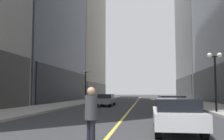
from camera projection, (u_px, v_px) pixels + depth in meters
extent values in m
plane|color=#38383A|center=(136.00, 102.00, 37.73)|extent=(200.00, 200.00, 0.00)
cube|color=#ADA8A0|center=(82.00, 102.00, 38.79)|extent=(4.50, 78.00, 0.15)
cube|color=#ADA8A0|center=(193.00, 102.00, 36.69)|extent=(4.50, 78.00, 0.15)
cube|color=#E5D64C|center=(136.00, 102.00, 37.73)|extent=(0.16, 70.00, 0.01)
cube|color=black|center=(66.00, 86.00, 38.80)|extent=(0.50, 22.80, 4.90)
cube|color=#B7AD99|center=(70.00, 38.00, 66.05)|extent=(14.77, 26.00, 31.23)
cube|color=#403C35|center=(97.00, 91.00, 63.94)|extent=(0.50, 24.70, 3.75)
cube|color=#212327|center=(210.00, 85.00, 36.10)|extent=(0.50, 22.80, 5.00)
cube|color=gray|center=(210.00, 9.00, 62.10)|extent=(13.74, 26.00, 43.70)
cube|color=#2C2C2E|center=(183.00, 88.00, 61.30)|extent=(0.50, 24.70, 5.00)
cube|color=silver|center=(176.00, 117.00, 9.96)|extent=(1.82, 4.46, 0.55)
cube|color=black|center=(176.00, 105.00, 9.78)|extent=(1.58, 2.51, 0.50)
cylinder|color=black|center=(156.00, 119.00, 11.57)|extent=(0.23, 0.64, 0.64)
cylinder|color=black|center=(190.00, 120.00, 11.35)|extent=(0.23, 0.64, 0.64)
cylinder|color=black|center=(158.00, 129.00, 8.52)|extent=(0.23, 0.64, 0.64)
cylinder|color=black|center=(204.00, 130.00, 8.30)|extent=(0.23, 0.64, 0.64)
cube|color=#141E4C|center=(171.00, 106.00, 17.10)|extent=(1.88, 4.63, 0.55)
cube|color=black|center=(171.00, 99.00, 16.92)|extent=(1.60, 2.61, 0.50)
cylinder|color=black|center=(158.00, 109.00, 18.74)|extent=(0.24, 0.65, 0.64)
cylinder|color=black|center=(178.00, 109.00, 18.60)|extent=(0.24, 0.65, 0.64)
cylinder|color=black|center=(162.00, 112.00, 15.56)|extent=(0.24, 0.65, 0.64)
cylinder|color=black|center=(187.00, 112.00, 15.42)|extent=(0.24, 0.65, 0.64)
cube|color=slate|center=(106.00, 101.00, 28.14)|extent=(1.76, 4.57, 0.55)
cube|color=black|center=(106.00, 96.00, 28.41)|extent=(1.53, 2.57, 0.50)
cylinder|color=black|center=(110.00, 104.00, 26.45)|extent=(0.23, 0.64, 0.64)
cylinder|color=black|center=(96.00, 104.00, 26.65)|extent=(0.23, 0.64, 0.64)
cylinder|color=black|center=(114.00, 103.00, 29.59)|extent=(0.23, 0.64, 0.64)
cylinder|color=black|center=(102.00, 102.00, 29.79)|extent=(0.23, 0.64, 0.64)
cylinder|color=black|center=(89.00, 135.00, 6.82)|extent=(0.14, 0.14, 0.83)
cylinder|color=black|center=(93.00, 136.00, 6.70)|extent=(0.14, 0.14, 0.83)
cylinder|color=#3F3F44|center=(91.00, 107.00, 6.82)|extent=(0.48, 0.48, 0.65)
sphere|color=tan|center=(91.00, 91.00, 6.86)|extent=(0.22, 0.22, 0.22)
cylinder|color=black|center=(85.00, 88.00, 33.17)|extent=(0.14, 0.14, 4.20)
cylinder|color=black|center=(86.00, 72.00, 33.34)|extent=(0.80, 0.06, 0.06)
sphere|color=white|center=(83.00, 71.00, 33.40)|extent=(0.36, 0.36, 0.36)
sphere|color=white|center=(88.00, 71.00, 33.31)|extent=(0.36, 0.36, 0.36)
cylinder|color=black|center=(216.00, 85.00, 18.34)|extent=(0.14, 0.14, 4.20)
cylinder|color=black|center=(215.00, 56.00, 18.52)|extent=(0.80, 0.06, 0.06)
sphere|color=white|center=(210.00, 55.00, 18.57)|extent=(0.36, 0.36, 0.36)
sphere|color=white|center=(220.00, 55.00, 18.48)|extent=(0.36, 0.36, 0.36)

